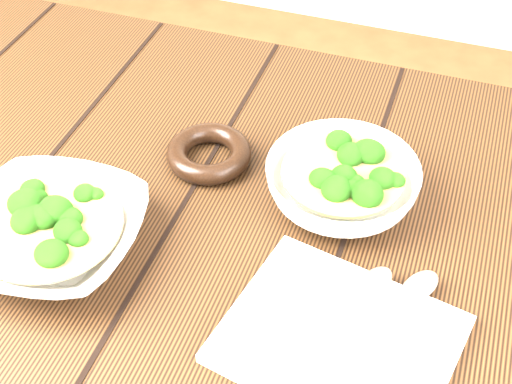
# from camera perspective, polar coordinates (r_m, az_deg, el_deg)

# --- Properties ---
(table) EXTENTS (1.20, 0.80, 0.75)m
(table) POSITION_cam_1_polar(r_m,az_deg,el_deg) (0.95, -4.68, -7.26)
(table) COLOR #392310
(table) RESTS_ON ground
(soup_bowl_front) EXTENTS (0.22, 0.22, 0.06)m
(soup_bowl_front) POSITION_cam_1_polar(r_m,az_deg,el_deg) (0.83, -16.09, -3.18)
(soup_bowl_front) COLOR white
(soup_bowl_front) RESTS_ON table
(soup_bowl_back) EXTENTS (0.22, 0.22, 0.07)m
(soup_bowl_back) POSITION_cam_1_polar(r_m,az_deg,el_deg) (0.86, 6.87, 0.71)
(soup_bowl_back) COLOR white
(soup_bowl_back) RESTS_ON table
(trivet) EXTENTS (0.14, 0.14, 0.03)m
(trivet) POSITION_cam_1_polar(r_m,az_deg,el_deg) (0.92, -3.77, 3.11)
(trivet) COLOR black
(trivet) RESTS_ON table
(napkin) EXTENTS (0.26, 0.23, 0.01)m
(napkin) POSITION_cam_1_polar(r_m,az_deg,el_deg) (0.74, 6.65, -11.59)
(napkin) COLOR beige
(napkin) RESTS_ON table
(spoon_left) EXTENTS (0.09, 0.18, 0.01)m
(spoon_left) POSITION_cam_1_polar(r_m,az_deg,el_deg) (0.76, 7.81, -8.81)
(spoon_left) COLOR #A9A295
(spoon_left) RESTS_ON napkin
(spoon_right) EXTENTS (0.10, 0.17, 0.01)m
(spoon_right) POSITION_cam_1_polar(r_m,az_deg,el_deg) (0.77, 11.27, -8.84)
(spoon_right) COLOR #A9A295
(spoon_right) RESTS_ON napkin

